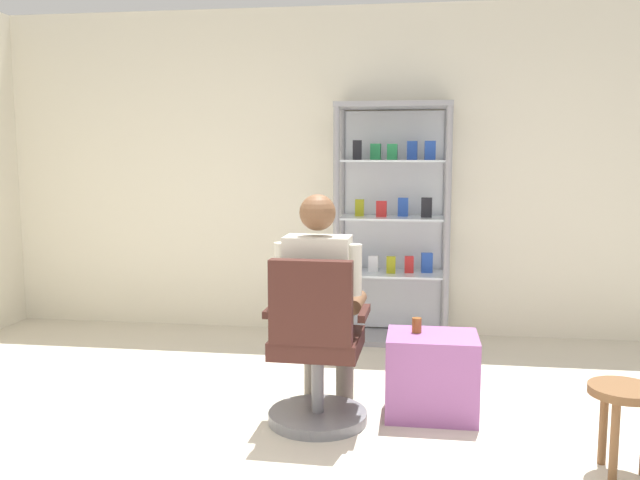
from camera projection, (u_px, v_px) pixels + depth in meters
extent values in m
cube|color=silver|center=(346.00, 172.00, 5.70)|extent=(6.00, 0.10, 2.70)
cylinder|color=gray|center=(336.00, 226.00, 5.26)|extent=(0.05, 0.05, 1.90)
cylinder|color=gray|center=(447.00, 228.00, 5.14)|extent=(0.05, 0.05, 1.90)
cylinder|color=gray|center=(342.00, 221.00, 5.65)|extent=(0.05, 0.05, 1.90)
cylinder|color=gray|center=(445.00, 222.00, 5.53)|extent=(0.05, 0.05, 1.90)
cube|color=gray|center=(394.00, 105.00, 5.28)|extent=(0.90, 0.45, 0.04)
cube|color=gray|center=(391.00, 338.00, 5.52)|extent=(0.90, 0.45, 0.04)
cube|color=silver|center=(393.00, 221.00, 5.61)|extent=(0.84, 0.02, 1.80)
cube|color=silver|center=(391.00, 273.00, 5.45)|extent=(0.82, 0.39, 0.02)
cube|color=#264CB2|center=(356.00, 261.00, 5.52)|extent=(0.08, 0.05, 0.16)
cube|color=silver|center=(373.00, 264.00, 5.48)|extent=(0.08, 0.04, 0.13)
cube|color=#999919|center=(391.00, 265.00, 5.40)|extent=(0.07, 0.04, 0.14)
cube|color=red|center=(409.00, 264.00, 5.42)|extent=(0.07, 0.04, 0.14)
cube|color=#264CB2|center=(427.00, 263.00, 5.43)|extent=(0.09, 0.05, 0.16)
cube|color=silver|center=(392.00, 218.00, 5.39)|extent=(0.82, 0.39, 0.02)
cube|color=#999919|center=(360.00, 208.00, 5.43)|extent=(0.07, 0.04, 0.13)
cube|color=red|center=(381.00, 209.00, 5.39)|extent=(0.08, 0.04, 0.13)
cube|color=#264CB2|center=(403.00, 207.00, 5.41)|extent=(0.08, 0.04, 0.15)
cube|color=black|center=(427.00, 207.00, 5.33)|extent=(0.09, 0.05, 0.16)
cube|color=silver|center=(393.00, 161.00, 5.33)|extent=(0.82, 0.39, 0.02)
cube|color=black|center=(357.00, 150.00, 5.35)|extent=(0.07, 0.05, 0.15)
cube|color=#268C4C|center=(376.00, 152.00, 5.39)|extent=(0.09, 0.05, 0.13)
cube|color=#268C4C|center=(392.00, 152.00, 5.33)|extent=(0.08, 0.05, 0.12)
cube|color=#264CB2|center=(412.00, 150.00, 5.34)|extent=(0.08, 0.04, 0.15)
cube|color=#264CB2|center=(430.00, 150.00, 5.25)|extent=(0.09, 0.05, 0.15)
cylinder|color=slate|center=(318.00, 417.00, 3.84)|extent=(0.56, 0.56, 0.06)
cylinder|color=slate|center=(318.00, 382.00, 3.81)|extent=(0.07, 0.07, 0.41)
cube|color=#3F1E19|center=(318.00, 343.00, 3.78)|extent=(0.49, 0.49, 0.10)
cube|color=#3F1E19|center=(311.00, 303.00, 3.54)|extent=(0.44, 0.09, 0.45)
cube|color=#3F1E19|center=(364.00, 313.00, 3.72)|extent=(0.05, 0.30, 0.04)
cube|color=#3F1E19|center=(272.00, 309.00, 3.80)|extent=(0.05, 0.30, 0.04)
cylinder|color=slate|center=(340.00, 317.00, 3.95)|extent=(0.15, 0.40, 0.14)
cylinder|color=slate|center=(345.00, 354.00, 4.18)|extent=(0.11, 0.11, 0.56)
cylinder|color=slate|center=(307.00, 316.00, 3.98)|extent=(0.15, 0.40, 0.14)
cylinder|color=slate|center=(313.00, 352.00, 4.21)|extent=(0.11, 0.11, 0.56)
cube|color=beige|center=(318.00, 281.00, 3.74)|extent=(0.37, 0.23, 0.50)
sphere|color=brown|center=(318.00, 212.00, 3.69)|extent=(0.20, 0.20, 0.20)
cylinder|color=beige|center=(354.00, 270.00, 3.70)|extent=(0.09, 0.09, 0.28)
cylinder|color=brown|center=(357.00, 302.00, 3.90)|extent=(0.09, 0.30, 0.08)
cylinder|color=beige|center=(282.00, 268.00, 3.76)|extent=(0.09, 0.09, 0.28)
cylinder|color=brown|center=(289.00, 300.00, 3.97)|extent=(0.09, 0.30, 0.08)
cube|color=#9E599E|center=(432.00, 375.00, 3.91)|extent=(0.52, 0.40, 0.48)
cylinder|color=brown|center=(417.00, 325.00, 3.93)|extent=(0.06, 0.06, 0.09)
cylinder|color=brown|center=(623.00, 391.00, 3.17)|extent=(0.32, 0.32, 0.04)
cylinder|color=brown|center=(603.00, 426.00, 3.30)|extent=(0.04, 0.04, 0.39)
cylinder|color=brown|center=(614.00, 442.00, 3.11)|extent=(0.04, 0.04, 0.39)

